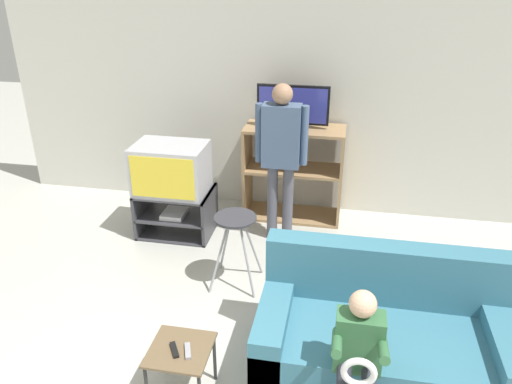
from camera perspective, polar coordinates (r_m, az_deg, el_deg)
name	(u,v)px	position (r m, az deg, el deg)	size (l,w,h in m)	color
wall_back	(276,100)	(5.78, 2.34, 10.43)	(6.40, 0.06, 2.60)	beige
tv_stand	(176,212)	(5.54, -9.08, -2.24)	(0.79, 0.57, 0.50)	#38383D
television_main	(171,168)	(5.33, -9.71, 2.68)	(0.75, 0.53, 0.52)	#B2B2B7
media_shelf	(293,172)	(5.70, 4.28, 2.26)	(1.11, 0.48, 1.09)	#9E7A51
television_flat	(293,108)	(5.46, 4.23, 9.59)	(0.78, 0.20, 0.47)	black
folding_stool	(235,229)	(4.47, -2.37, -4.23)	(0.44, 0.42, 0.70)	#99999E
snack_table	(181,355)	(3.55, -8.61, -17.96)	(0.41, 0.41, 0.42)	brown
remote_control_black	(174,350)	(3.49, -9.30, -17.37)	(0.04, 0.14, 0.02)	black
remote_control_white	(188,351)	(3.47, -7.80, -17.56)	(0.04, 0.14, 0.02)	gray
couch	(383,336)	(3.87, 14.28, -15.69)	(1.80, 0.90, 0.87)	teal
person_standing_adult	(281,149)	(5.04, 2.89, 4.96)	(0.53, 0.21, 1.69)	#4C4C56
person_seated_child	(358,354)	(3.27, 11.61, -17.66)	(0.33, 0.43, 0.97)	#2D2D38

